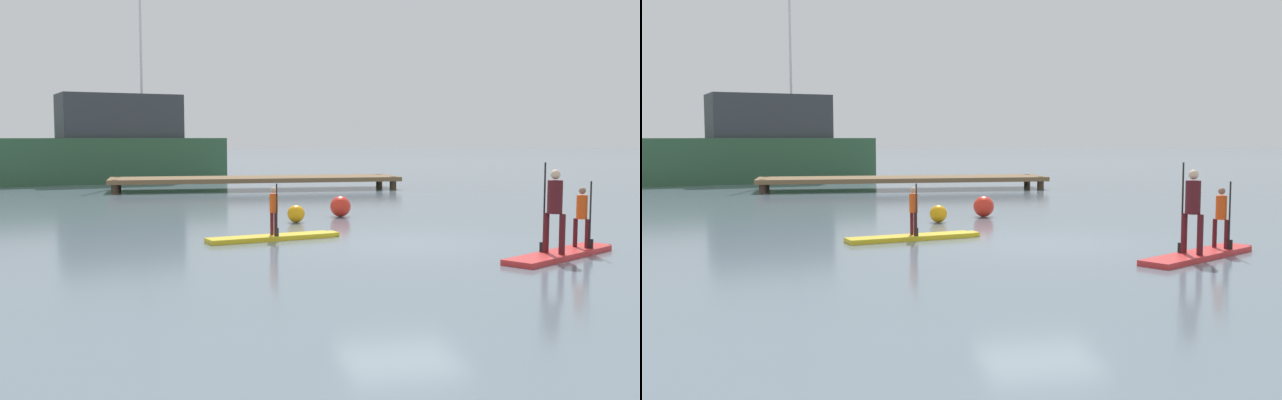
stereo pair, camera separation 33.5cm
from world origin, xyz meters
The scene contains 10 objects.
ground_plane centered at (0.00, 0.00, 0.00)m, with size 240.00×240.00×0.00m, color slate.
paddleboard_near centered at (-2.48, 1.19, 0.05)m, with size 3.00×1.22×0.10m.
paddler_child_solo centered at (-2.48, 1.17, 0.68)m, with size 0.22×0.37×1.12m.
paddleboard_far centered at (2.37, -2.20, 0.05)m, with size 2.98×2.15×0.10m.
paddler_adult centered at (2.11, -2.36, 0.97)m, with size 0.37×0.43×1.65m.
paddler_child_front centered at (3.02, -1.81, 0.75)m, with size 0.28×0.35×1.28m.
fishing_boat_white_large centered at (-7.63, 22.93, 1.66)m, with size 12.69×6.73×11.90m.
floating_dock centered at (-0.97, 16.23, 0.44)m, with size 11.88×2.62×0.54m.
mooring_buoy_mid centered at (0.01, 5.38, 0.29)m, with size 0.57×0.57×0.57m, color red.
mooring_buoy_far centered at (-1.44, 4.27, 0.23)m, with size 0.45×0.45×0.45m, color orange.
Camera 1 is at (-4.83, -14.53, 2.22)m, focal length 41.69 mm.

